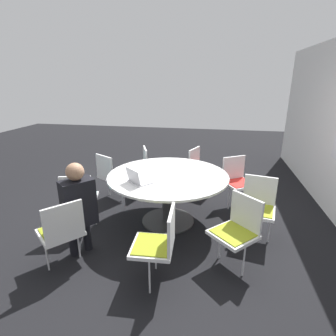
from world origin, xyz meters
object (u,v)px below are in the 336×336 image
chair_0 (62,229)px  chair_8 (79,196)px  chair_4 (237,178)px  chair_5 (200,167)px  chair_1 (159,241)px  chair_7 (111,173)px  person_0 (78,204)px  chair_6 (152,165)px  chair_2 (237,227)px  chair_3 (258,204)px  laptop (137,179)px

chair_0 → chair_8: size_ratio=1.00×
chair_4 → chair_5: same height
chair_8 → chair_1: bearing=-48.1°
chair_1 → chair_7: size_ratio=1.00×
chair_7 → person_0: bearing=-50.6°
person_0 → chair_6: bearing=31.4°
chair_2 → chair_5: (-2.04, -0.55, 0.00)m
chair_1 → chair_7: 2.22m
chair_4 → person_0: 2.57m
chair_4 → chair_8: same height
chair_3 → chair_2: bearing=76.7°
chair_7 → laptop: bearing=-20.9°
person_0 → chair_1: bearing=-64.0°
chair_4 → chair_6: same height
person_0 → chair_8: bearing=69.5°
chair_6 → chair_4: bearing=53.1°
chair_0 → chair_4: same height
chair_1 → chair_3: same height
chair_4 → chair_5: bearing=-68.3°
chair_1 → chair_0: bearing=85.6°
chair_0 → chair_5: same height
laptop → chair_7: bearing=-10.6°
chair_4 → chair_5: 0.81m
chair_6 → chair_8: same height
chair_2 → person_0: (0.16, -1.81, 0.20)m
chair_5 → chair_6: bearing=-65.6°
chair_3 → chair_8: same height
chair_5 → chair_0: bearing=-8.0°
chair_8 → person_0: size_ratio=0.71×
chair_6 → person_0: (2.14, -0.34, 0.20)m
person_0 → chair_5: bearing=10.6°
chair_1 → laptop: laptop is taller
chair_2 → chair_3: 0.71m
chair_2 → chair_7: (-1.41, -2.07, 0.00)m
chair_1 → chair_5: same height
chair_4 → chair_8: bearing=-4.9°
chair_0 → laptop: size_ratio=2.21×
chair_8 → chair_7: bearing=70.2°
chair_0 → chair_1: (0.02, 1.10, 0.00)m
chair_8 → person_0: (0.59, 0.33, 0.20)m
chair_2 → chair_4: (-1.55, 0.09, 0.00)m
chair_5 → laptop: bearing=-3.4°
chair_2 → chair_7: bearing=10.3°
chair_2 → chair_8: 2.18m
chair_0 → chair_7: bearing=45.6°
chair_0 → chair_1: size_ratio=1.00×
chair_6 → chair_7: same height
chair_6 → laptop: (1.54, 0.19, 0.31)m
person_0 → chair_2: bearing=-44.6°
chair_4 → chair_6: (-0.43, -1.56, 0.00)m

